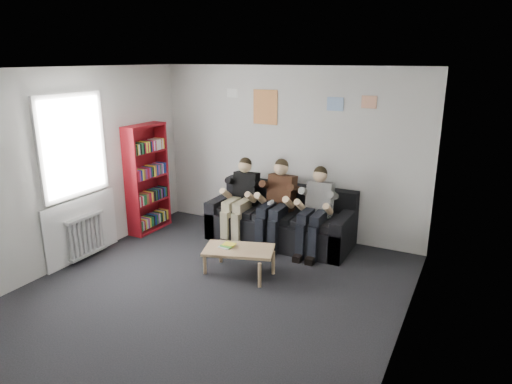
% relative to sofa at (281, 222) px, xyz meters
% --- Properties ---
extents(room_shell, '(5.00, 5.00, 5.00)m').
position_rel_sofa_xyz_m(room_shell, '(-0.09, -2.08, 1.04)').
color(room_shell, black).
rests_on(room_shell, ground).
extents(sofa, '(2.24, 0.92, 0.87)m').
position_rel_sofa_xyz_m(sofa, '(0.00, 0.00, 0.00)').
color(sofa, black).
rests_on(sofa, ground).
extents(bookshelf, '(0.27, 0.80, 1.79)m').
position_rel_sofa_xyz_m(bookshelf, '(-2.18, -0.55, 0.58)').
color(bookshelf, maroon).
rests_on(bookshelf, ground).
extents(coffee_table, '(0.92, 0.51, 0.37)m').
position_rel_sofa_xyz_m(coffee_table, '(-0.03, -1.32, 0.01)').
color(coffee_table, tan).
rests_on(coffee_table, ground).
extents(game_cases, '(0.20, 0.17, 0.04)m').
position_rel_sofa_xyz_m(game_cases, '(-0.20, -1.34, 0.08)').
color(game_cases, silver).
rests_on(game_cases, coffee_table).
extents(person_left, '(0.39, 0.82, 1.30)m').
position_rel_sofa_xyz_m(person_left, '(-0.62, -0.20, 0.34)').
color(person_left, black).
rests_on(person_left, sofa).
extents(person_middle, '(0.41, 0.87, 1.34)m').
position_rel_sofa_xyz_m(person_middle, '(-0.00, -0.20, 0.36)').
color(person_middle, '#442416').
rests_on(person_middle, sofa).
extents(person_right, '(0.38, 0.82, 1.29)m').
position_rel_sofa_xyz_m(person_right, '(0.62, -0.20, 0.34)').
color(person_right, silver).
rests_on(person_right, sofa).
extents(radiator, '(0.10, 0.64, 0.60)m').
position_rel_sofa_xyz_m(radiator, '(-2.24, -1.88, 0.04)').
color(radiator, silver).
rests_on(radiator, ground).
extents(window, '(0.05, 1.30, 2.36)m').
position_rel_sofa_xyz_m(window, '(-2.31, -1.88, 0.72)').
color(window, white).
rests_on(window, room_shell).
extents(poster_large, '(0.42, 0.01, 0.55)m').
position_rel_sofa_xyz_m(poster_large, '(-0.49, 0.41, 1.74)').
color(poster_large, '#F0C154').
rests_on(poster_large, room_shell).
extents(poster_blue, '(0.25, 0.01, 0.20)m').
position_rel_sofa_xyz_m(poster_blue, '(0.66, 0.41, 1.84)').
color(poster_blue, '#448EE8').
rests_on(poster_blue, room_shell).
extents(poster_pink, '(0.22, 0.01, 0.18)m').
position_rel_sofa_xyz_m(poster_pink, '(1.16, 0.41, 1.89)').
color(poster_pink, '#CA3F9E').
rests_on(poster_pink, room_shell).
extents(poster_sign, '(0.20, 0.01, 0.14)m').
position_rel_sofa_xyz_m(poster_sign, '(-1.09, 0.41, 1.94)').
color(poster_sign, white).
rests_on(poster_sign, room_shell).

